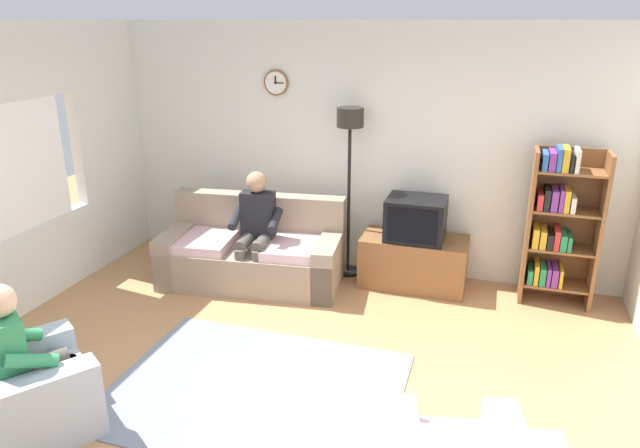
{
  "coord_description": "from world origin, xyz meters",
  "views": [
    {
      "loc": [
        1.43,
        -3.45,
        2.7
      ],
      "look_at": [
        -0.01,
        1.13,
        1.0
      ],
      "focal_mm": 32.47,
      "sensor_mm": 36.0,
      "label": 1
    }
  ],
  "objects_px": {
    "couch": "(253,254)",
    "person_on_couch": "(256,225)",
    "floor_lamp": "(350,146)",
    "tv": "(416,219)",
    "tv_stand": "(414,261)",
    "armchair_near_window": "(17,396)",
    "person_in_left_armchair": "(24,352)",
    "bookshelf": "(558,223)"
  },
  "relations": [
    {
      "from": "couch",
      "to": "person_in_left_armchair",
      "type": "bearing_deg",
      "value": -100.23
    },
    {
      "from": "tv_stand",
      "to": "couch",
      "type": "bearing_deg",
      "value": -165.87
    },
    {
      "from": "person_on_couch",
      "to": "person_in_left_armchair",
      "type": "height_order",
      "value": "person_on_couch"
    },
    {
      "from": "bookshelf",
      "to": "person_on_couch",
      "type": "bearing_deg",
      "value": -168.6
    },
    {
      "from": "bookshelf",
      "to": "person_in_left_armchair",
      "type": "bearing_deg",
      "value": -138.17
    },
    {
      "from": "bookshelf",
      "to": "tv",
      "type": "bearing_deg",
      "value": -176.29
    },
    {
      "from": "tv_stand",
      "to": "bookshelf",
      "type": "height_order",
      "value": "bookshelf"
    },
    {
      "from": "tv_stand",
      "to": "tv",
      "type": "xyz_separation_m",
      "value": [
        0.0,
        -0.02,
        0.49
      ]
    },
    {
      "from": "person_in_left_armchair",
      "to": "bookshelf",
      "type": "bearing_deg",
      "value": 41.83
    },
    {
      "from": "tv_stand",
      "to": "floor_lamp",
      "type": "relative_size",
      "value": 0.59
    },
    {
      "from": "couch",
      "to": "bookshelf",
      "type": "xyz_separation_m",
      "value": [
        3.05,
        0.49,
        0.51
      ]
    },
    {
      "from": "floor_lamp",
      "to": "tv",
      "type": "bearing_deg",
      "value": -9.35
    },
    {
      "from": "bookshelf",
      "to": "armchair_near_window",
      "type": "distance_m",
      "value": 4.85
    },
    {
      "from": "couch",
      "to": "tv_stand",
      "type": "bearing_deg",
      "value": 14.13
    },
    {
      "from": "floor_lamp",
      "to": "person_in_left_armchair",
      "type": "distance_m",
      "value": 3.59
    },
    {
      "from": "armchair_near_window",
      "to": "person_in_left_armchair",
      "type": "height_order",
      "value": "person_in_left_armchair"
    },
    {
      "from": "floor_lamp",
      "to": "armchair_near_window",
      "type": "bearing_deg",
      "value": -114.03
    },
    {
      "from": "person_on_couch",
      "to": "person_in_left_armchair",
      "type": "bearing_deg",
      "value": -102.68
    },
    {
      "from": "couch",
      "to": "person_in_left_armchair",
      "type": "relative_size",
      "value": 1.77
    },
    {
      "from": "bookshelf",
      "to": "tv_stand",
      "type": "bearing_deg",
      "value": -177.31
    },
    {
      "from": "tv",
      "to": "person_on_couch",
      "type": "height_order",
      "value": "person_on_couch"
    },
    {
      "from": "armchair_near_window",
      "to": "tv_stand",
      "type": "bearing_deg",
      "value": 55.14
    },
    {
      "from": "bookshelf",
      "to": "person_in_left_armchair",
      "type": "xyz_separation_m",
      "value": [
        -3.53,
        -3.16,
        -0.22
      ]
    },
    {
      "from": "couch",
      "to": "tv",
      "type": "distance_m",
      "value": 1.78
    },
    {
      "from": "couch",
      "to": "tv",
      "type": "height_order",
      "value": "tv"
    },
    {
      "from": "tv",
      "to": "person_in_left_armchair",
      "type": "height_order",
      "value": "person_in_left_armchair"
    },
    {
      "from": "couch",
      "to": "person_on_couch",
      "type": "xyz_separation_m",
      "value": [
        0.09,
        -0.11,
        0.39
      ]
    },
    {
      "from": "bookshelf",
      "to": "person_on_couch",
      "type": "relative_size",
      "value": 1.28
    },
    {
      "from": "couch",
      "to": "person_on_couch",
      "type": "bearing_deg",
      "value": -49.19
    },
    {
      "from": "tv_stand",
      "to": "armchair_near_window",
      "type": "relative_size",
      "value": 0.93
    },
    {
      "from": "person_on_couch",
      "to": "floor_lamp",
      "type": "bearing_deg",
      "value": 37.23
    },
    {
      "from": "couch",
      "to": "armchair_near_window",
      "type": "bearing_deg",
      "value": -100.99
    },
    {
      "from": "couch",
      "to": "person_in_left_armchair",
      "type": "distance_m",
      "value": 2.73
    },
    {
      "from": "tv_stand",
      "to": "armchair_near_window",
      "type": "xyz_separation_m",
      "value": [
        -2.21,
        -3.17,
        0.02
      ]
    },
    {
      "from": "couch",
      "to": "bookshelf",
      "type": "height_order",
      "value": "bookshelf"
    },
    {
      "from": "tv",
      "to": "floor_lamp",
      "type": "relative_size",
      "value": 0.32
    },
    {
      "from": "person_in_left_armchair",
      "to": "couch",
      "type": "bearing_deg",
      "value": 79.77
    },
    {
      "from": "tv",
      "to": "armchair_near_window",
      "type": "height_order",
      "value": "tv"
    },
    {
      "from": "tv_stand",
      "to": "person_in_left_armchair",
      "type": "relative_size",
      "value": 0.98
    },
    {
      "from": "bookshelf",
      "to": "person_on_couch",
      "type": "distance_m",
      "value": 3.01
    },
    {
      "from": "bookshelf",
      "to": "armchair_near_window",
      "type": "xyz_separation_m",
      "value": [
        -3.58,
        -3.23,
        -0.54
      ]
    },
    {
      "from": "tv_stand",
      "to": "bookshelf",
      "type": "distance_m",
      "value": 1.48
    }
  ]
}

